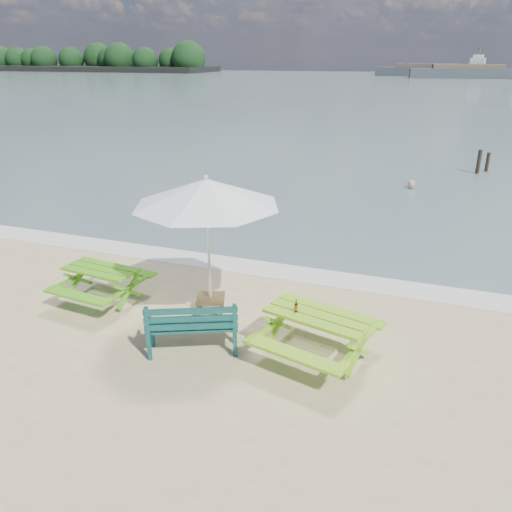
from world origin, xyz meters
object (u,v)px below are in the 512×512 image
(picnic_table_right, at_px, (317,336))
(beer_bottle, at_px, (296,308))
(picnic_table_left, at_px, (103,285))
(swimmer, at_px, (409,201))
(patio_umbrella, at_px, (206,192))
(park_bench, at_px, (193,336))
(side_table, at_px, (211,305))

(picnic_table_right, distance_m, beer_bottle, 0.63)
(picnic_table_left, bearing_deg, swimmer, 65.96)
(picnic_table_left, distance_m, beer_bottle, 4.42)
(patio_umbrella, bearing_deg, picnic_table_right, -18.57)
(picnic_table_right, bearing_deg, park_bench, -164.82)
(side_table, xyz_separation_m, swimmer, (3.06, 11.92, -0.69))
(side_table, xyz_separation_m, beer_bottle, (1.98, -0.86, 0.72))
(side_table, bearing_deg, picnic_table_right, -18.57)
(park_bench, height_order, side_table, park_bench)
(swimmer, bearing_deg, picnic_table_left, -114.04)
(park_bench, bearing_deg, side_table, 101.91)
(picnic_table_right, bearing_deg, picnic_table_left, 173.30)
(patio_umbrella, bearing_deg, park_bench, -78.09)
(beer_bottle, distance_m, swimmer, 12.91)
(side_table, bearing_deg, swimmer, 75.61)
(picnic_table_right, distance_m, patio_umbrella, 3.24)
(park_bench, xyz_separation_m, patio_umbrella, (-0.28, 1.35, 2.20))
(patio_umbrella, bearing_deg, side_table, 90.90)
(beer_bottle, bearing_deg, side_table, 156.57)
(picnic_table_left, height_order, beer_bottle, beer_bottle)
(picnic_table_left, xyz_separation_m, park_bench, (2.65, -1.11, -0.06))
(beer_bottle, bearing_deg, swimmer, 85.18)
(picnic_table_left, distance_m, picnic_table_right, 4.74)
(picnic_table_left, bearing_deg, picnic_table_right, -6.70)
(picnic_table_left, distance_m, side_table, 2.38)
(park_bench, distance_m, swimmer, 13.58)
(park_bench, relative_size, patio_umbrella, 0.45)
(picnic_table_right, distance_m, swimmer, 12.76)
(picnic_table_left, relative_size, side_table, 2.60)
(park_bench, xyz_separation_m, swimmer, (2.78, 13.27, -0.80))
(picnic_table_left, relative_size, picnic_table_right, 0.81)
(picnic_table_right, height_order, swimmer, picnic_table_right)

